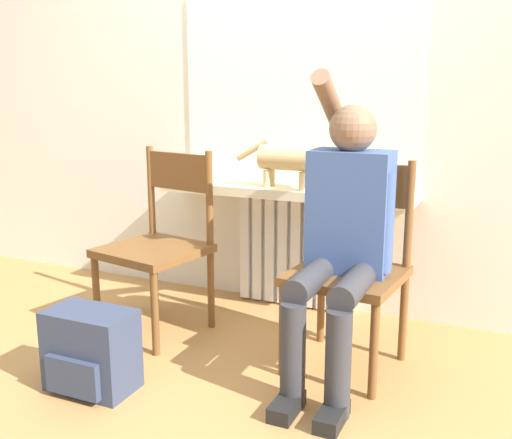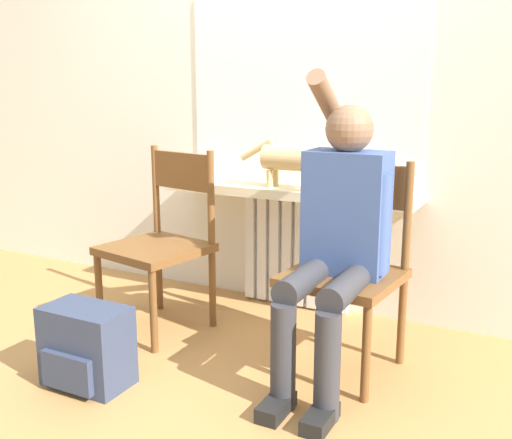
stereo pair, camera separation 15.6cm
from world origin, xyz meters
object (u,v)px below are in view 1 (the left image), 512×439
at_px(person, 344,229).
at_px(cat, 289,159).
at_px(backpack, 91,351).
at_px(chair_right, 351,264).
at_px(chair_left, 159,241).

height_order(person, cat, person).
bearing_deg(backpack, cat, 68.12).
height_order(chair_right, backpack, chair_right).
xyz_separation_m(chair_right, backpack, (-0.90, -0.66, -0.30)).
xyz_separation_m(chair_left, cat, (0.52, 0.43, 0.39)).
bearing_deg(person, chair_left, 173.29).
bearing_deg(person, cat, 129.84).
bearing_deg(person, backpack, -148.74).
bearing_deg(chair_right, backpack, -138.01).
xyz_separation_m(person, backpack, (-0.90, -0.54, -0.48)).
relative_size(chair_left, cat, 1.85).
height_order(chair_left, person, person).
bearing_deg(chair_left, cat, 50.84).
xyz_separation_m(chair_right, cat, (-0.46, 0.43, 0.39)).
bearing_deg(chair_left, chair_right, 11.32).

